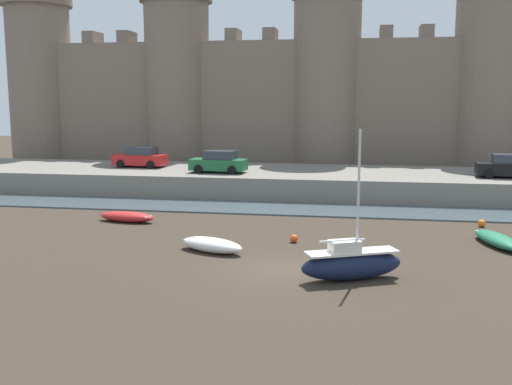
% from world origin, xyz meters
% --- Properties ---
extents(ground_plane, '(160.00, 160.00, 0.00)m').
position_xyz_m(ground_plane, '(0.00, 0.00, 0.00)').
color(ground_plane, '#382D23').
extents(water_channel, '(80.00, 4.50, 0.10)m').
position_xyz_m(water_channel, '(0.00, 13.63, 0.05)').
color(water_channel, '#47565B').
rests_on(water_channel, ground).
extents(quay_road, '(67.61, 10.00, 1.63)m').
position_xyz_m(quay_road, '(0.00, 20.88, 0.82)').
color(quay_road, slate).
rests_on(quay_road, ground).
extents(castle, '(62.30, 6.69, 19.74)m').
position_xyz_m(castle, '(-0.00, 31.07, 7.58)').
color(castle, '#7A6B5B').
rests_on(castle, ground).
extents(sailboat_near_channel_right, '(4.25, 2.72, 5.90)m').
position_xyz_m(sailboat_near_channel_right, '(2.85, -0.88, 0.68)').
color(sailboat_near_channel_right, '#141E3D').
rests_on(sailboat_near_channel_right, ground).
extents(rowboat_midflat_right, '(3.51, 2.37, 0.66)m').
position_xyz_m(rowboat_midflat_right, '(-3.58, 2.38, 0.35)').
color(rowboat_midflat_right, silver).
rests_on(rowboat_midflat_right, ground).
extents(rowboat_foreground_left, '(2.24, 4.18, 0.56)m').
position_xyz_m(rowboat_foreground_left, '(9.77, 5.87, 0.30)').
color(rowboat_foreground_left, '#1E6B47').
rests_on(rowboat_foreground_left, ground).
extents(rowboat_foreground_right, '(3.55, 1.67, 0.59)m').
position_xyz_m(rowboat_foreground_right, '(-10.07, 8.21, 0.31)').
color(rowboat_foreground_right, red).
rests_on(rowboat_foreground_right, ground).
extents(mooring_buoy_off_centre, '(0.42, 0.42, 0.42)m').
position_xyz_m(mooring_buoy_off_centre, '(9.85, 10.21, 0.21)').
color(mooring_buoy_off_centre, orange).
rests_on(mooring_buoy_off_centre, ground).
extents(mooring_buoy_near_shore, '(0.40, 0.40, 0.40)m').
position_xyz_m(mooring_buoy_near_shore, '(-0.02, 4.85, 0.20)').
color(mooring_buoy_near_shore, '#E04C1E').
rests_on(mooring_buoy_near_shore, ground).
extents(car_quay_centre_west, '(4.21, 2.10, 1.62)m').
position_xyz_m(car_quay_centre_west, '(-14.05, 21.14, 2.41)').
color(car_quay_centre_west, red).
rests_on(car_quay_centre_west, quay_road).
extents(car_quay_centre_east, '(4.21, 2.10, 1.62)m').
position_xyz_m(car_quay_centre_east, '(-7.08, 18.73, 2.41)').
color(car_quay_centre_east, '#1E6638').
rests_on(car_quay_centre_east, quay_road).
extents(car_quay_east, '(4.21, 2.10, 1.62)m').
position_xyz_m(car_quay_east, '(13.17, 19.33, 2.41)').
color(car_quay_east, black).
rests_on(car_quay_east, quay_road).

